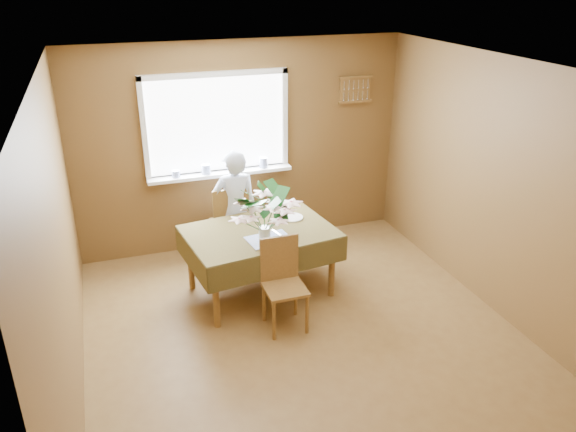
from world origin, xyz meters
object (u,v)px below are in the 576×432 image
object	(u,v)px
chair_far	(230,222)
flower_bouquet	(264,210)
chair_near	(282,279)
dining_table	(260,238)
seated_woman	(235,210)

from	to	relation	value
chair_far	flower_bouquet	size ratio (longest dim) A/B	1.60
chair_far	chair_near	distance (m)	1.41
dining_table	seated_woman	bearing A→B (deg)	90.00
chair_near	seated_woman	bearing A→B (deg)	95.85
chair_far	flower_bouquet	distance (m)	1.16
dining_table	chair_near	world-z (taller)	chair_near
chair_far	chair_near	bearing A→B (deg)	100.35
dining_table	seated_woman	size ratio (longest dim) A/B	1.16
chair_near	seated_woman	distance (m)	1.33
chair_near	dining_table	bearing A→B (deg)	93.83
chair_near	flower_bouquet	xyz separation A→B (m)	(-0.06, 0.38, 0.57)
dining_table	flower_bouquet	size ratio (longest dim) A/B	2.72
chair_near	flower_bouquet	bearing A→B (deg)	98.73
chair_far	flower_bouquet	world-z (taller)	flower_bouquet
dining_table	chair_far	bearing A→B (deg)	92.47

